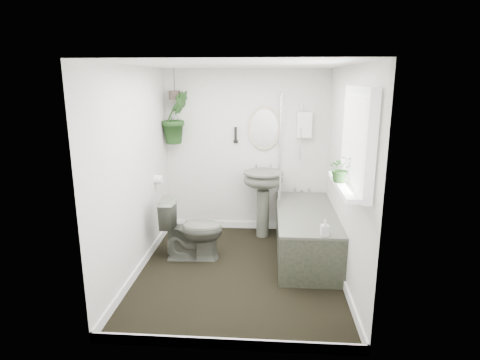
{
  "coord_description": "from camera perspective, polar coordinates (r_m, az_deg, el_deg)",
  "views": [
    {
      "loc": [
        0.32,
        -4.23,
        2.16
      ],
      "look_at": [
        0.0,
        0.15,
        1.05
      ],
      "focal_mm": 30.0,
      "sensor_mm": 36.0,
      "label": 1
    }
  ],
  "objects": [
    {
      "name": "shower_box",
      "position": [
        5.63,
        9.13,
        7.77
      ],
      "size": [
        0.2,
        0.1,
        0.35
      ],
      "primitive_type": "cube",
      "color": "white",
      "rests_on": "wall_back"
    },
    {
      "name": "window_recess",
      "position": [
        3.65,
        16.39,
        5.59
      ],
      "size": [
        0.08,
        1.0,
        0.9
      ],
      "primitive_type": "cube",
      "color": "white",
      "rests_on": "wall_right"
    },
    {
      "name": "soap_bottle",
      "position": [
        4.26,
        11.97,
        -6.68
      ],
      "size": [
        0.08,
        0.08,
        0.17
      ],
      "primitive_type": "imported",
      "rotation": [
        0.0,
        0.0,
        0.07
      ],
      "color": "black",
      "rests_on": "bathtub"
    },
    {
      "name": "hanging_plant",
      "position": [
        5.65,
        -9.14,
        8.8
      ],
      "size": [
        0.51,
        0.5,
        0.72
      ],
      "primitive_type": "imported",
      "rotation": [
        0.0,
        0.0,
        0.7
      ],
      "color": "black",
      "rests_on": "ceiling"
    },
    {
      "name": "wall_sconce",
      "position": [
        5.66,
        -0.63,
        6.45
      ],
      "size": [
        0.04,
        0.04,
        0.22
      ],
      "primitive_type": "cylinder",
      "color": "black",
      "rests_on": "wall_back"
    },
    {
      "name": "wall_back",
      "position": [
        5.74,
        0.92,
        4.03
      ],
      "size": [
        2.3,
        0.02,
        2.3
      ],
      "primitive_type": "cube",
      "color": "silver",
      "rests_on": "ground"
    },
    {
      "name": "toilet",
      "position": [
        4.98,
        -6.81,
        -6.89
      ],
      "size": [
        0.77,
        0.46,
        0.76
      ],
      "primitive_type": "imported",
      "rotation": [
        0.0,
        0.0,
        1.62
      ],
      "color": "#4C4E43",
      "rests_on": "floor"
    },
    {
      "name": "bath_screen",
      "position": [
        5.3,
        5.76,
        4.54
      ],
      "size": [
        0.04,
        0.72,
        1.4
      ],
      "primitive_type": null,
      "color": "silver",
      "rests_on": "bathtub"
    },
    {
      "name": "sill_plant",
      "position": [
        3.73,
        14.12,
        1.59
      ],
      "size": [
        0.25,
        0.22,
        0.25
      ],
      "primitive_type": "imported",
      "rotation": [
        0.0,
        0.0,
        0.13
      ],
      "color": "black",
      "rests_on": "window_sill"
    },
    {
      "name": "window_sill",
      "position": [
        3.72,
        14.89,
        -0.78
      ],
      "size": [
        0.18,
        1.0,
        0.04
      ],
      "primitive_type": "cube",
      "color": "white",
      "rests_on": "wall_right"
    },
    {
      "name": "wall_front",
      "position": [
        3.01,
        -2.16,
        -5.38
      ],
      "size": [
        2.3,
        0.02,
        2.3
      ],
      "primitive_type": "cube",
      "color": "silver",
      "rests_on": "ground"
    },
    {
      "name": "ceiling",
      "position": [
        4.25,
        -0.15,
        16.21
      ],
      "size": [
        2.3,
        2.8,
        0.02
      ],
      "primitive_type": "cube",
      "color": "white",
      "rests_on": "ground"
    },
    {
      "name": "floor",
      "position": [
        4.77,
        -0.13,
        -12.91
      ],
      "size": [
        2.3,
        2.8,
        0.02
      ],
      "primitive_type": "cube",
      "color": "black",
      "rests_on": "ground"
    },
    {
      "name": "pedestal_sink",
      "position": [
        5.6,
        3.27,
        -3.43
      ],
      "size": [
        0.64,
        0.58,
        0.94
      ],
      "primitive_type": null,
      "rotation": [
        0.0,
        0.0,
        0.23
      ],
      "color": "#4C4E43",
      "rests_on": "floor"
    },
    {
      "name": "hanging_pot",
      "position": [
        5.64,
        -9.26,
        11.84
      ],
      "size": [
        0.16,
        0.16,
        0.12
      ],
      "primitive_type": "cylinder",
      "color": "#41342D",
      "rests_on": "ceiling"
    },
    {
      "name": "bathtub",
      "position": [
        5.11,
        9.35,
        -7.49
      ],
      "size": [
        0.72,
        1.72,
        0.58
      ],
      "primitive_type": null,
      "color": "#4C4E43",
      "rests_on": "floor"
    },
    {
      "name": "oval_mirror",
      "position": [
        5.64,
        3.46,
        7.42
      ],
      "size": [
        0.46,
        0.03,
        0.62
      ],
      "primitive_type": "ellipsoid",
      "color": "#C2AD94",
      "rests_on": "wall_back"
    },
    {
      "name": "window_blinds",
      "position": [
        3.64,
        15.7,
        5.62
      ],
      "size": [
        0.01,
        0.86,
        0.76
      ],
      "primitive_type": "cube",
      "color": "white",
      "rests_on": "wall_right"
    },
    {
      "name": "skirting",
      "position": [
        4.74,
        -0.13,
        -12.26
      ],
      "size": [
        2.3,
        2.8,
        0.1
      ],
      "primitive_type": "cube",
      "color": "white",
      "rests_on": "floor"
    },
    {
      "name": "toilet_roll_holder",
      "position": [
        5.28,
        -11.54,
        0.09
      ],
      "size": [
        0.11,
        0.11,
        0.11
      ],
      "primitive_type": "cylinder",
      "rotation": [
        0.0,
        1.57,
        0.0
      ],
      "color": "white",
      "rests_on": "wall_left"
    },
    {
      "name": "wall_right",
      "position": [
        4.43,
        14.99,
        0.52
      ],
      "size": [
        0.02,
        2.8,
        2.3
      ],
      "primitive_type": "cube",
      "color": "silver",
      "rests_on": "ground"
    },
    {
      "name": "wall_left",
      "position": [
        4.59,
        -14.73,
        1.01
      ],
      "size": [
        0.02,
        2.8,
        2.3
      ],
      "primitive_type": "cube",
      "color": "silver",
      "rests_on": "ground"
    }
  ]
}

